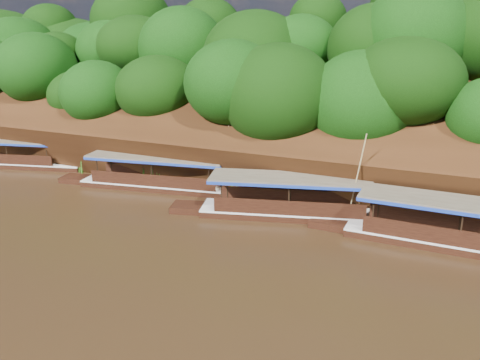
# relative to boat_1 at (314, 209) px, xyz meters

# --- Properties ---
(ground) EXTENTS (160.00, 160.00, 0.00)m
(ground) POSITION_rel_boat_1_xyz_m (-0.21, -7.83, -0.60)
(ground) COLOR black
(ground) RESTS_ON ground
(riverbank) EXTENTS (120.00, 30.06, 19.40)m
(riverbank) POSITION_rel_boat_1_xyz_m (-0.22, 14.89, 1.29)
(riverbank) COLOR black
(riverbank) RESTS_ON ground
(boat_1) EXTENTS (15.34, 6.07, 6.29)m
(boat_1) POSITION_rel_boat_1_xyz_m (0.00, 0.00, 0.00)
(boat_1) COLOR black
(boat_1) RESTS_ON ground
(boat_2) EXTENTS (16.12, 4.70, 5.51)m
(boat_2) POSITION_rel_boat_1_xyz_m (-10.74, 1.26, -0.03)
(boat_2) COLOR black
(boat_2) RESTS_ON ground
(boat_3) EXTENTS (13.52, 5.27, 2.86)m
(boat_3) POSITION_rel_boat_1_xyz_m (-25.96, 1.50, -0.06)
(boat_3) COLOR black
(boat_3) RESTS_ON ground
(reeds) EXTENTS (50.58, 2.44, 2.10)m
(reeds) POSITION_rel_boat_1_xyz_m (-4.09, 1.82, 0.31)
(reeds) COLOR #346218
(reeds) RESTS_ON ground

